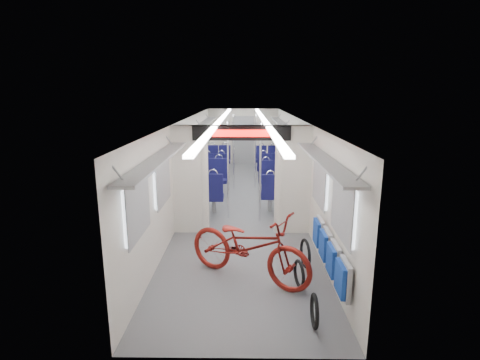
{
  "coord_description": "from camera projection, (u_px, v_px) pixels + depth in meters",
  "views": [
    {
      "loc": [
        0.06,
        -9.68,
        2.95
      ],
      "look_at": [
        -0.04,
        -1.77,
        1.09
      ],
      "focal_mm": 28.0,
      "sensor_mm": 36.0,
      "label": 1
    }
  ],
  "objects": [
    {
      "name": "seat_bay_near_right",
      "position": [
        276.0,
        183.0,
        10.23
      ],
      "size": [
        0.91,
        2.06,
        1.1
      ],
      "color": "#0D0D3A",
      "rests_on": "ground"
    },
    {
      "name": "stanchion_far_left",
      "position": [
        234.0,
        153.0,
        11.46
      ],
      "size": [
        0.04,
        0.04,
        2.3
      ],
      "primitive_type": "cylinder",
      "color": "silver",
      "rests_on": "ground"
    },
    {
      "name": "bicycle",
      "position": [
        249.0,
        246.0,
        5.95
      ],
      "size": [
        2.26,
        1.78,
        1.15
      ],
      "primitive_type": "imported",
      "rotation": [
        0.0,
        0.0,
        1.03
      ],
      "color": "maroon",
      "rests_on": "ground"
    },
    {
      "name": "bike_hoop_c",
      "position": [
        305.0,
        255.0,
        6.42
      ],
      "size": [
        0.12,
        0.52,
        0.52
      ],
      "primitive_type": "torus",
      "rotation": [
        1.57,
        0.0,
        1.72
      ],
      "color": "black",
      "rests_on": "ground"
    },
    {
      "name": "flip_bench",
      "position": [
        329.0,
        252.0,
        5.69
      ],
      "size": [
        0.12,
        2.09,
        0.5
      ],
      "color": "gray",
      "rests_on": "carriage"
    },
    {
      "name": "carriage",
      "position": [
        242.0,
        151.0,
        9.5
      ],
      "size": [
        12.0,
        12.02,
        2.31
      ],
      "color": "#515456",
      "rests_on": "ground"
    },
    {
      "name": "seat_bay_near_left",
      "position": [
        208.0,
        182.0,
        10.16
      ],
      "size": [
        0.95,
        2.27,
        1.16
      ],
      "color": "#0D0D3A",
      "rests_on": "ground"
    },
    {
      "name": "seat_bay_far_left",
      "position": [
        217.0,
        162.0,
        13.33
      ],
      "size": [
        0.92,
        2.1,
        1.11
      ],
      "color": "#0D0D3A",
      "rests_on": "ground"
    },
    {
      "name": "bike_hoop_a",
      "position": [
        314.0,
        313.0,
        4.78
      ],
      "size": [
        0.06,
        0.46,
        0.46
      ],
      "primitive_type": "torus",
      "rotation": [
        1.57,
        0.0,
        1.55
      ],
      "color": "black",
      "rests_on": "ground"
    },
    {
      "name": "stanchion_near_left",
      "position": [
        228.0,
        171.0,
        8.77
      ],
      "size": [
        0.04,
        0.04,
        2.3
      ],
      "primitive_type": "cylinder",
      "color": "silver",
      "rests_on": "ground"
    },
    {
      "name": "stanchion_near_right",
      "position": [
        260.0,
        173.0,
        8.54
      ],
      "size": [
        0.05,
        0.05,
        2.3
      ],
      "primitive_type": "cylinder",
      "color": "silver",
      "rests_on": "ground"
    },
    {
      "name": "stanchion_far_right",
      "position": [
        255.0,
        152.0,
        11.63
      ],
      "size": [
        0.04,
        0.04,
        2.3
      ],
      "primitive_type": "cylinder",
      "color": "silver",
      "rests_on": "ground"
    },
    {
      "name": "seat_bay_far_right",
      "position": [
        269.0,
        161.0,
        13.53
      ],
      "size": [
        0.89,
        1.97,
        1.07
      ],
      "color": "#0D0D3A",
      "rests_on": "ground"
    },
    {
      "name": "bike_hoop_b",
      "position": [
        299.0,
        275.0,
        5.79
      ],
      "size": [
        0.13,
        0.44,
        0.44
      ],
      "primitive_type": "torus",
      "rotation": [
        1.57,
        0.0,
        1.76
      ],
      "color": "black",
      "rests_on": "ground"
    }
  ]
}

